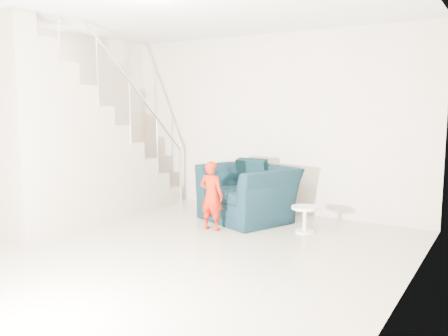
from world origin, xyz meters
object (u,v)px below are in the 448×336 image
at_px(armchair, 248,193).
at_px(staircase, 66,155).
at_px(side_table, 305,215).
at_px(toddler, 211,196).

bearing_deg(armchair, staircase, -122.48).
xyz_separation_m(armchair, side_table, (0.94, -0.21, -0.16)).
height_order(side_table, staircase, staircase).
relative_size(armchair, side_table, 3.47).
bearing_deg(staircase, armchair, 35.26).
bearing_deg(armchair, side_table, 9.61).
height_order(toddler, side_table, toddler).
bearing_deg(staircase, toddler, 20.84).
relative_size(armchair, staircase, 0.33).
bearing_deg(toddler, armchair, -104.77).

